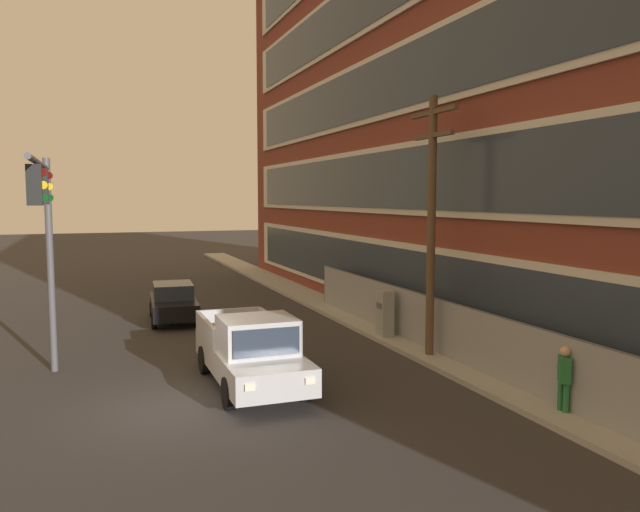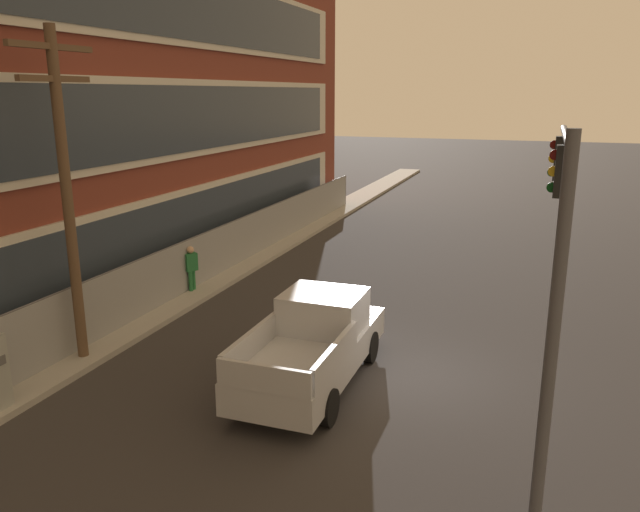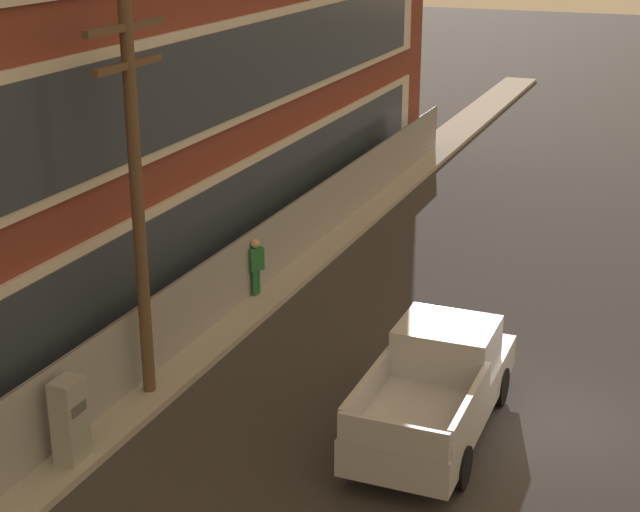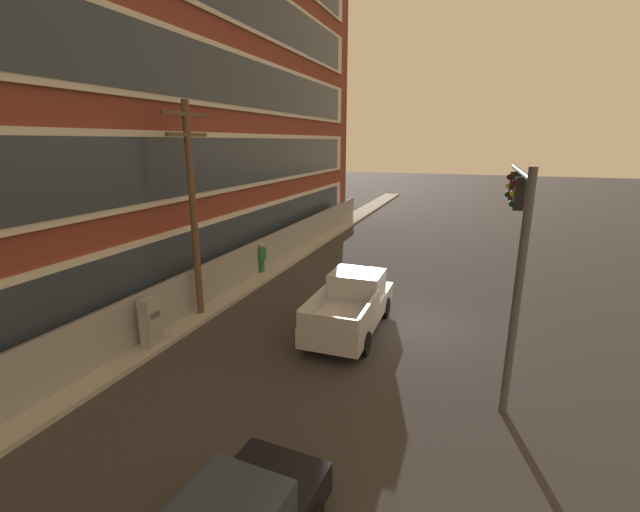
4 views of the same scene
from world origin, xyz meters
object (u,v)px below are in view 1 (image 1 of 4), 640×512
Objects in this scene: sedan_black at (173,302)px; electrical_cabinet at (385,315)px; traffic_signal_mast at (45,223)px; utility_pole_near_corner at (432,214)px; pickup_truck_silver at (252,352)px; pedestrian_near_cabinet at (564,377)px.

sedan_black is 9.04m from electrical_cabinet.
traffic_signal_mast is at bearing -27.65° from sedan_black.
traffic_signal_mast is 0.76× the size of utility_pole_near_corner.
sedan_black is at bearing -175.23° from pickup_truck_silver.
traffic_signal_mast is at bearing -120.46° from pedestrian_near_cabinet.
sedan_black is 0.53× the size of utility_pole_near_corner.
traffic_signal_mast is 9.82m from sedan_black.
traffic_signal_mast is 11.08m from utility_pole_near_corner.
electrical_cabinet is (-3.82, 5.84, -0.06)m from pickup_truck_silver.
pedestrian_near_cabinet is at bearing 2.19° from utility_pole_near_corner.
traffic_signal_mast reaches higher than sedan_black.
pickup_truck_silver is 3.14× the size of electrical_cabinet.
pedestrian_near_cabinet is at bearing 52.36° from pickup_truck_silver.
electrical_cabinet is 1.06× the size of pedestrian_near_cabinet.
traffic_signal_mast is at bearing -94.79° from utility_pole_near_corner.
traffic_signal_mast is at bearing -79.72° from electrical_cabinet.
pickup_truck_silver reaches higher than pedestrian_near_cabinet.
sedan_black is at bearing -154.47° from pedestrian_near_cabinet.
electrical_cabinet is (-2.90, -0.13, -3.67)m from utility_pole_near_corner.
pedestrian_near_cabinet reaches higher than sedan_black.
traffic_signal_mast is 1.43× the size of sedan_black.
sedan_black is 2.42× the size of electrical_cabinet.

